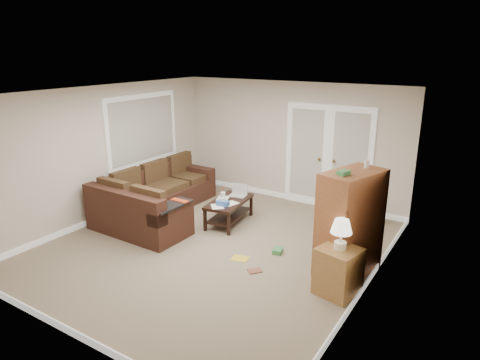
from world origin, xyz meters
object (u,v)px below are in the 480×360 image
Objects in this scene: tv_armoire at (350,223)px; side_cabinet at (338,267)px; sectional_sofa at (154,201)px; coffee_table at (230,210)px.

side_cabinet is at bearing -65.11° from tv_armoire.
tv_armoire is (3.84, -0.08, 0.44)m from sectional_sofa.
sectional_sofa is 2.62× the size of side_cabinet.
sectional_sofa is 3.98m from side_cabinet.
side_cabinet is at bearing -9.00° from sectional_sofa.
tv_armoire is 0.73m from side_cabinet.
tv_armoire is at bearing 110.08° from side_cabinet.
coffee_table is 2.84m from side_cabinet.
side_cabinet reaches higher than sectional_sofa.
tv_armoire is at bearing -0.23° from sectional_sofa.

